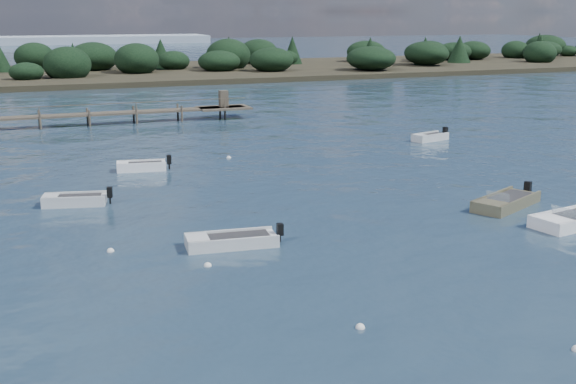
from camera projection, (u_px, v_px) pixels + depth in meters
name	position (u px, v px, depth m)	size (l,w,h in m)	color
ground	(159.00, 105.00, 80.45)	(400.00, 400.00, 0.00)	#182939
tender_far_grey	(75.00, 202.00, 39.02)	(3.77, 2.05, 1.19)	#BABFC2
tender_far_grey_b	(430.00, 138.00, 58.56)	(3.59, 2.03, 1.20)	#BABFC2
dinghy_mid_grey	(231.00, 243.00, 32.19)	(4.47, 1.98, 1.11)	#BABFC2
tender_far_white	(142.00, 168.00, 47.52)	(3.63, 1.75, 1.22)	white
dinghy_mid_white_b	(506.00, 204.00, 38.66)	(5.02, 3.65, 1.26)	#696246
buoy_c	(208.00, 266.00, 29.69)	(0.32, 0.32, 0.32)	silver
buoy_e	(229.00, 158.00, 51.62)	(0.32, 0.32, 0.32)	silver
buoy_extra_a	(111.00, 252.00, 31.49)	(0.32, 0.32, 0.32)	silver
buoy_extra_b	(360.00, 328.00, 23.88)	(0.32, 0.32, 0.32)	silver
far_headland	(255.00, 60.00, 124.94)	(190.00, 40.00, 5.80)	black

